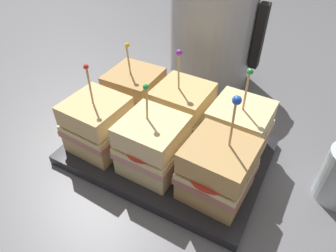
{
  "coord_description": "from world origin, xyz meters",
  "views": [
    {
      "loc": [
        0.19,
        -0.34,
        0.39
      ],
      "look_at": [
        0.0,
        0.0,
        0.07
      ],
      "focal_mm": 32.0,
      "sensor_mm": 36.0,
      "label": 1
    }
  ],
  "objects_px": {
    "serving_platter": "(168,151)",
    "sandwich_back_right": "(238,130)",
    "sandwich_back_left": "(135,94)",
    "kettle_steel": "(212,31)",
    "sandwich_front_center": "(151,145)",
    "sandwich_front_right": "(217,170)",
    "sandwich_front_left": "(98,125)",
    "sandwich_back_center": "(182,110)"
  },
  "relations": [
    {
      "from": "sandwich_back_left",
      "to": "kettle_steel",
      "type": "bearing_deg",
      "value": 75.32
    },
    {
      "from": "kettle_steel",
      "to": "sandwich_back_right",
      "type": "bearing_deg",
      "value": -57.82
    },
    {
      "from": "sandwich_front_left",
      "to": "kettle_steel",
      "type": "relative_size",
      "value": 0.61
    },
    {
      "from": "serving_platter",
      "to": "sandwich_back_right",
      "type": "height_order",
      "value": "sandwich_back_right"
    },
    {
      "from": "serving_platter",
      "to": "sandwich_back_center",
      "type": "distance_m",
      "value": 0.08
    },
    {
      "from": "serving_platter",
      "to": "sandwich_back_right",
      "type": "xyz_separation_m",
      "value": [
        0.11,
        0.05,
        0.06
      ]
    },
    {
      "from": "sandwich_front_left",
      "to": "sandwich_back_center",
      "type": "relative_size",
      "value": 0.98
    },
    {
      "from": "sandwich_front_right",
      "to": "sandwich_back_center",
      "type": "xyz_separation_m",
      "value": [
        -0.11,
        0.1,
        -0.0
      ]
    },
    {
      "from": "sandwich_front_left",
      "to": "sandwich_front_right",
      "type": "bearing_deg",
      "value": 0.38
    },
    {
      "from": "sandwich_front_left",
      "to": "sandwich_back_right",
      "type": "height_order",
      "value": "sandwich_back_right"
    },
    {
      "from": "sandwich_back_center",
      "to": "sandwich_front_right",
      "type": "bearing_deg",
      "value": -43.84
    },
    {
      "from": "sandwich_back_left",
      "to": "sandwich_front_center",
      "type": "bearing_deg",
      "value": -46.78
    },
    {
      "from": "serving_platter",
      "to": "sandwich_front_center",
      "type": "bearing_deg",
      "value": -93.94
    },
    {
      "from": "serving_platter",
      "to": "sandwich_back_left",
      "type": "xyz_separation_m",
      "value": [
        -0.1,
        0.06,
        0.06
      ]
    },
    {
      "from": "sandwich_front_right",
      "to": "sandwich_back_left",
      "type": "xyz_separation_m",
      "value": [
        -0.21,
        0.11,
        -0.0
      ]
    },
    {
      "from": "sandwich_back_center",
      "to": "sandwich_back_right",
      "type": "xyz_separation_m",
      "value": [
        0.11,
        -0.0,
        -0.0
      ]
    },
    {
      "from": "sandwich_front_left",
      "to": "sandwich_front_center",
      "type": "height_order",
      "value": "sandwich_front_left"
    },
    {
      "from": "kettle_steel",
      "to": "sandwich_front_center",
      "type": "bearing_deg",
      "value": -83.33
    },
    {
      "from": "sandwich_front_right",
      "to": "sandwich_back_center",
      "type": "bearing_deg",
      "value": 136.16
    },
    {
      "from": "sandwich_front_left",
      "to": "sandwich_front_right",
      "type": "distance_m",
      "value": 0.22
    },
    {
      "from": "sandwich_back_center",
      "to": "kettle_steel",
      "type": "height_order",
      "value": "kettle_steel"
    },
    {
      "from": "sandwich_front_right",
      "to": "kettle_steel",
      "type": "relative_size",
      "value": 0.66
    },
    {
      "from": "sandwich_back_left",
      "to": "sandwich_back_right",
      "type": "bearing_deg",
      "value": -1.51
    },
    {
      "from": "serving_platter",
      "to": "sandwich_front_right",
      "type": "height_order",
      "value": "sandwich_front_right"
    },
    {
      "from": "sandwich_back_left",
      "to": "sandwich_back_center",
      "type": "height_order",
      "value": "sandwich_back_center"
    },
    {
      "from": "kettle_steel",
      "to": "sandwich_back_left",
      "type": "bearing_deg",
      "value": -104.68
    },
    {
      "from": "sandwich_front_left",
      "to": "sandwich_front_right",
      "type": "xyz_separation_m",
      "value": [
        0.22,
        0.0,
        0.0
      ]
    },
    {
      "from": "sandwich_front_right",
      "to": "sandwich_back_center",
      "type": "distance_m",
      "value": 0.15
    },
    {
      "from": "sandwich_back_left",
      "to": "sandwich_back_center",
      "type": "distance_m",
      "value": 0.1
    },
    {
      "from": "sandwich_front_center",
      "to": "kettle_steel",
      "type": "xyz_separation_m",
      "value": [
        -0.04,
        0.34,
        0.06
      ]
    },
    {
      "from": "sandwich_back_right",
      "to": "kettle_steel",
      "type": "height_order",
      "value": "kettle_steel"
    },
    {
      "from": "sandwich_front_center",
      "to": "sandwich_back_left",
      "type": "bearing_deg",
      "value": 133.22
    },
    {
      "from": "sandwich_front_right",
      "to": "sandwich_back_right",
      "type": "xyz_separation_m",
      "value": [
        -0.0,
        0.1,
        -0.0
      ]
    },
    {
      "from": "sandwich_back_left",
      "to": "kettle_steel",
      "type": "height_order",
      "value": "kettle_steel"
    },
    {
      "from": "sandwich_front_right",
      "to": "sandwich_back_center",
      "type": "relative_size",
      "value": 1.06
    },
    {
      "from": "sandwich_front_right",
      "to": "sandwich_back_left",
      "type": "relative_size",
      "value": 1.14
    },
    {
      "from": "serving_platter",
      "to": "sandwich_back_right",
      "type": "distance_m",
      "value": 0.13
    },
    {
      "from": "sandwich_front_left",
      "to": "serving_platter",
      "type": "bearing_deg",
      "value": 25.63
    },
    {
      "from": "sandwich_front_center",
      "to": "sandwich_back_center",
      "type": "height_order",
      "value": "sandwich_back_center"
    },
    {
      "from": "sandwich_front_left",
      "to": "sandwich_back_left",
      "type": "relative_size",
      "value": 1.05
    },
    {
      "from": "sandwich_front_left",
      "to": "sandwich_back_left",
      "type": "distance_m",
      "value": 0.11
    },
    {
      "from": "serving_platter",
      "to": "kettle_steel",
      "type": "relative_size",
      "value": 1.29
    }
  ]
}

